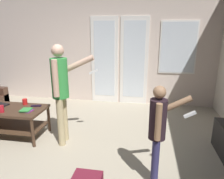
# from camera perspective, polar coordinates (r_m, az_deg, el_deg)

# --- Properties ---
(ground_plane) EXTENTS (5.68, 5.29, 0.02)m
(ground_plane) POSITION_cam_1_polar(r_m,az_deg,el_deg) (3.22, -14.65, -18.22)
(ground_plane) COLOR #ACA08A
(wall_back_with_doors) EXTENTS (5.68, 0.09, 2.79)m
(wall_back_with_doors) POSITION_cam_1_polar(r_m,az_deg,el_deg) (5.15, -2.74, 11.34)
(wall_back_with_doors) COLOR beige
(wall_back_with_doors) RESTS_ON ground_plane
(coffee_table) EXTENTS (1.09, 0.61, 0.51)m
(coffee_table) POSITION_cam_1_polar(r_m,az_deg,el_deg) (3.93, -25.66, -6.57)
(coffee_table) COLOR #442E20
(coffee_table) RESTS_ON ground_plane
(person_adult) EXTENTS (0.67, 0.46, 1.58)m
(person_adult) POSITION_cam_1_polar(r_m,az_deg,el_deg) (3.25, -13.82, 0.90)
(person_adult) COLOR tan
(person_adult) RESTS_ON ground_plane
(person_child) EXTENTS (0.52, 0.33, 1.21)m
(person_child) POSITION_cam_1_polar(r_m,az_deg,el_deg) (2.41, 12.65, -10.08)
(person_child) COLOR navy
(person_child) RESTS_ON ground_plane
(cup_near_edge) EXTENTS (0.07, 0.07, 0.11)m
(cup_near_edge) POSITION_cam_1_polar(r_m,az_deg,el_deg) (3.76, -28.11, -4.72)
(cup_near_edge) COLOR red
(cup_near_edge) RESTS_ON coffee_table
(cup_by_laptop) EXTENTS (0.08, 0.08, 0.10)m
(cup_by_laptop) POSITION_cam_1_polar(r_m,az_deg,el_deg) (3.97, -22.85, -3.12)
(cup_by_laptop) COLOR red
(cup_by_laptop) RESTS_ON coffee_table
(tv_remote_black) EXTENTS (0.18, 0.08, 0.02)m
(tv_remote_black) POSITION_cam_1_polar(r_m,az_deg,el_deg) (3.81, -20.14, -4.22)
(tv_remote_black) COLOR black
(tv_remote_black) RESTS_ON coffee_table
(book_stack) EXTENTS (0.19, 0.19, 0.03)m
(book_stack) POSITION_cam_1_polar(r_m,az_deg,el_deg) (3.64, -22.52, -5.29)
(book_stack) COLOR #812F8B
(book_stack) RESTS_ON coffee_table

